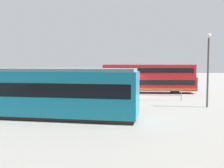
% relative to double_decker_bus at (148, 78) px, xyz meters
% --- Properties ---
extents(ground_plane, '(160.00, 160.00, 0.00)m').
position_rel_double_decker_bus_xyz_m(ground_plane, '(2.35, 2.32, -1.90)').
color(ground_plane, gray).
extents(double_decker_bus, '(11.95, 3.26, 3.69)m').
position_rel_double_decker_bus_xyz_m(double_decker_bus, '(0.00, 0.00, 0.00)').
color(double_decker_bus, red).
rests_on(double_decker_bus, ground).
extents(tram_yellow, '(14.73, 5.35, 3.40)m').
position_rel_double_decker_bus_xyz_m(tram_yellow, '(10.35, 15.74, -0.13)').
color(tram_yellow, teal).
rests_on(tram_yellow, ground).
extents(pedestrian_near_railing, '(0.36, 0.34, 1.81)m').
position_rel_double_decker_bus_xyz_m(pedestrian_near_railing, '(4.87, 8.88, -0.84)').
color(pedestrian_near_railing, '#4C3F2D').
rests_on(pedestrian_near_railing, ground).
extents(pedestrian_crossing, '(0.33, 0.36, 1.71)m').
position_rel_double_decker_bus_xyz_m(pedestrian_crossing, '(2.86, 11.86, -0.91)').
color(pedestrian_crossing, black).
rests_on(pedestrian_crossing, ground).
extents(pedestrian_railing, '(9.43, 0.78, 1.08)m').
position_rel_double_decker_bus_xyz_m(pedestrian_railing, '(2.39, 6.89, -1.15)').
color(pedestrian_railing, gray).
rests_on(pedestrian_railing, ground).
extents(info_sign, '(1.19, 0.30, 2.31)m').
position_rel_double_decker_bus_xyz_m(info_sign, '(6.25, 7.66, -0.28)').
color(info_sign, slate).
rests_on(info_sign, ground).
extents(street_lamp, '(0.36, 0.36, 6.24)m').
position_rel_double_decker_bus_xyz_m(street_lamp, '(-3.35, 11.50, 1.79)').
color(street_lamp, '#4C4C51').
rests_on(street_lamp, ground).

